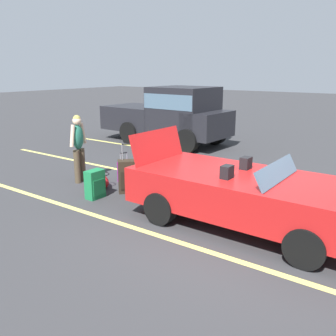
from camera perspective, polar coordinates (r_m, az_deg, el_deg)
The scene contains 11 objects.
ground_plane at distance 6.74m, azimuth 11.81°, elevation -8.81°, with size 80.00×80.00×0.00m, color #333335.
lot_line_near at distance 5.76m, azimuth 6.75°, elevation -12.95°, with size 18.00×0.12×0.01m, color #EAE066.
lot_line_mid at distance 8.04m, azimuth 16.16°, elevation -5.12°, with size 18.00×0.12×0.01m, color #EAE066.
lot_line_far at distance 10.52m, azimuth 21.16°, elevation -0.78°, with size 18.00×0.12×0.01m, color #EAE066.
convertible_car at distance 6.46m, azimuth 13.69°, elevation -4.37°, with size 4.16×1.88×1.53m.
suitcase_large_black at distance 8.28m, azimuth -6.08°, elevation -1.29°, with size 0.54×0.54×1.11m.
suitcase_medium_bright at distance 8.02m, azimuth -11.29°, elevation -2.52°, with size 0.27×0.40×0.62m.
suitcase_small_carryon at distance 9.12m, azimuth -6.67°, elevation -0.53°, with size 0.29×0.38×0.73m.
duffel_bag at distance 8.75m, azimuth -10.28°, elevation -2.02°, with size 0.70×0.59×0.34m.
traveler_person at distance 9.13m, azimuth -13.78°, elevation 3.52°, with size 0.28×0.61×1.65m.
parked_pickup_truck_near at distance 13.60m, azimuth 0.77°, elevation 8.40°, with size 5.08×2.25×2.10m.
Camera 1 is at (2.39, -5.70, 2.70)m, focal length 39.15 mm.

